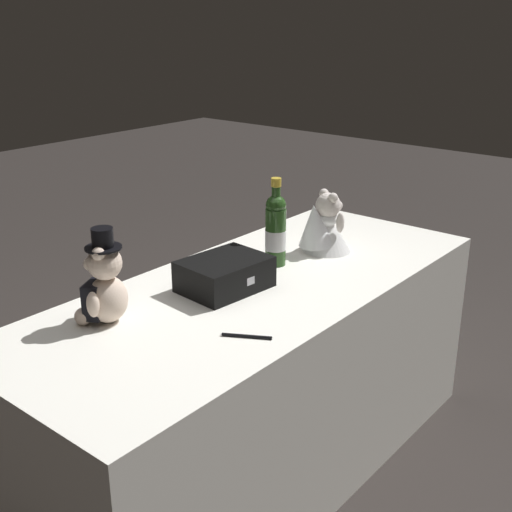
# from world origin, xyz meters

# --- Properties ---
(ground_plane) EXTENTS (12.00, 12.00, 0.00)m
(ground_plane) POSITION_xyz_m (0.00, 0.00, 0.00)
(ground_plane) COLOR #2D2826
(reception_table) EXTENTS (1.81, 0.72, 0.72)m
(reception_table) POSITION_xyz_m (0.00, 0.00, 0.36)
(reception_table) COLOR white
(reception_table) RESTS_ON ground_plane
(teddy_bear_groom) EXTENTS (0.15, 0.15, 0.28)m
(teddy_bear_groom) POSITION_xyz_m (-0.49, 0.16, 0.83)
(teddy_bear_groom) COLOR beige
(teddy_bear_groom) RESTS_ON reception_table
(teddy_bear_bride) EXTENTS (0.24, 0.21, 0.23)m
(teddy_bear_bride) POSITION_xyz_m (0.41, 0.02, 0.81)
(teddy_bear_bride) COLOR white
(teddy_bear_bride) RESTS_ON reception_table
(champagne_bottle) EXTENTS (0.07, 0.07, 0.31)m
(champagne_bottle) POSITION_xyz_m (0.19, 0.06, 0.85)
(champagne_bottle) COLOR #284C1D
(champagne_bottle) RESTS_ON reception_table
(signing_pen) EXTENTS (0.08, 0.13, 0.01)m
(signing_pen) POSITION_xyz_m (-0.31, -0.22, 0.72)
(signing_pen) COLOR black
(signing_pen) RESTS_ON reception_table
(gift_case_black) EXTENTS (0.29, 0.23, 0.10)m
(gift_case_black) POSITION_xyz_m (-0.09, 0.05, 0.77)
(gift_case_black) COLOR black
(gift_case_black) RESTS_ON reception_table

